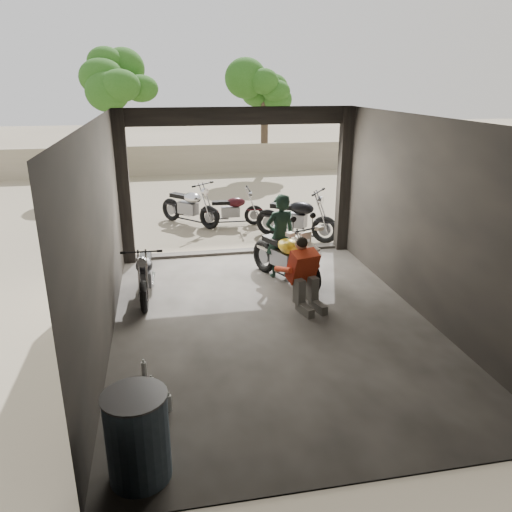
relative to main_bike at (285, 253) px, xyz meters
name	(u,v)px	position (x,y,z in m)	size (l,w,h in m)	color
ground	(272,323)	(-0.61, -1.63, -0.61)	(80.00, 80.00, 0.00)	#7A6D56
garage	(265,238)	(-0.61, -1.08, 0.67)	(7.00, 7.13, 3.20)	#2D2B28
boundary_wall	(199,159)	(-0.61, 12.37, -0.01)	(18.00, 0.30, 1.20)	gray
tree_left	(114,72)	(-3.61, 10.87, 3.38)	(2.20, 2.20, 5.60)	#382B1E
tree_right	(265,84)	(2.19, 12.37, 2.95)	(2.20, 2.20, 5.00)	#382B1E
main_bike	(285,253)	(0.00, 0.00, 0.00)	(0.75, 1.83, 1.22)	beige
left_bike	(145,270)	(-2.61, -0.21, -0.09)	(0.64, 1.54, 1.04)	black
outside_bike_a	(189,203)	(-1.52, 4.48, -0.01)	(0.73, 1.77, 1.20)	black
outside_bike_b	(232,207)	(-0.41, 4.17, -0.10)	(0.62, 1.51, 1.02)	#390D12
outside_bike_c	(296,214)	(0.95, 2.68, 0.02)	(0.77, 1.87, 1.26)	black
rider	(280,236)	(-0.02, 0.32, 0.23)	(0.61, 0.40, 1.68)	black
mechanic	(306,276)	(0.07, -1.22, -0.01)	(0.61, 0.83, 1.20)	#B63518
stool	(303,260)	(0.41, 0.12, -0.21)	(0.34, 0.34, 0.47)	black
helmet	(306,251)	(0.45, 0.11, -0.02)	(0.25, 0.26, 0.24)	silver
oil_drum	(138,438)	(-2.61, -4.63, -0.14)	(0.61, 0.61, 0.94)	#3B5064
sign_post	(362,157)	(2.89, 3.52, 1.22)	(0.89, 0.08, 2.68)	black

